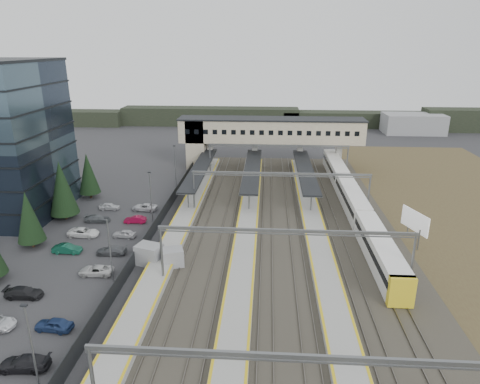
# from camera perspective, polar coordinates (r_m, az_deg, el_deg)

# --- Properties ---
(ground) EXTENTS (220.00, 220.00, 0.00)m
(ground) POSITION_cam_1_polar(r_m,az_deg,el_deg) (58.25, -6.39, -7.90)
(ground) COLOR #2B2B2D
(ground) RESTS_ON ground
(conifer_row) EXTENTS (4.42, 49.82, 9.50)m
(conifer_row) POSITION_cam_1_polar(r_m,az_deg,el_deg) (60.80, -28.16, -3.98)
(conifer_row) COLOR black
(conifer_row) RESTS_ON ground
(car_park) EXTENTS (10.46, 44.63, 1.26)m
(car_park) POSITION_cam_1_polar(r_m,az_deg,el_deg) (56.09, -21.56, -9.67)
(car_park) COLOR #A5A5A9
(car_park) RESTS_ON ground
(lampposts) EXTENTS (0.50, 53.25, 8.07)m
(lampposts) POSITION_cam_1_polar(r_m,az_deg,el_deg) (59.45, -13.97, -3.21)
(lampposts) COLOR slate
(lampposts) RESTS_ON ground
(fence) EXTENTS (0.08, 90.00, 2.00)m
(fence) POSITION_cam_1_polar(r_m,az_deg,el_deg) (63.62, -11.45, -4.77)
(fence) COLOR #26282B
(fence) RESTS_ON ground
(relay_cabin_near) EXTENTS (3.65, 3.12, 2.58)m
(relay_cabin_near) POSITION_cam_1_polar(r_m,az_deg,el_deg) (55.55, -12.00, -8.14)
(relay_cabin_near) COLOR gray
(relay_cabin_near) RESTS_ON ground
(relay_cabin_far) EXTENTS (3.16, 2.89, 2.38)m
(relay_cabin_far) POSITION_cam_1_polar(r_m,az_deg,el_deg) (54.40, -8.98, -8.67)
(relay_cabin_far) COLOR gray
(relay_cabin_far) RESTS_ON ground
(rail_corridor) EXTENTS (34.00, 90.00, 0.92)m
(rail_corridor) POSITION_cam_1_polar(r_m,az_deg,el_deg) (61.80, 3.00, -5.85)
(rail_corridor) COLOR #343029
(rail_corridor) RESTS_ON ground
(canopies) EXTENTS (23.10, 30.00, 3.28)m
(canopies) POSITION_cam_1_polar(r_m,az_deg,el_deg) (81.25, 1.64, 3.07)
(canopies) COLOR black
(canopies) RESTS_ON ground
(footbridge) EXTENTS (40.40, 6.40, 11.20)m
(footbridge) POSITION_cam_1_polar(r_m,az_deg,el_deg) (94.88, 2.44, 7.88)
(footbridge) COLOR tan
(footbridge) RESTS_ON ground
(gantries) EXTENTS (28.40, 62.28, 7.17)m
(gantries) POSITION_cam_1_polar(r_m,az_deg,el_deg) (57.78, 5.71, -1.60)
(gantries) COLOR slate
(gantries) RESTS_ON ground
(train) EXTENTS (2.73, 57.12, 3.44)m
(train) POSITION_cam_1_polar(r_m,az_deg,el_deg) (73.16, 14.73, -1.02)
(train) COLOR white
(train) RESTS_ON ground
(billboard) EXTENTS (2.01, 5.34, 4.70)m
(billboard) POSITION_cam_1_polar(r_m,az_deg,el_deg) (63.81, 22.27, -3.73)
(billboard) COLOR slate
(billboard) RESTS_ON ground
(treeline_far) EXTENTS (170.00, 19.00, 7.00)m
(treeline_far) POSITION_cam_1_polar(r_m,az_deg,el_deg) (145.90, 9.34, 9.60)
(treeline_far) COLOR black
(treeline_far) RESTS_ON ground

